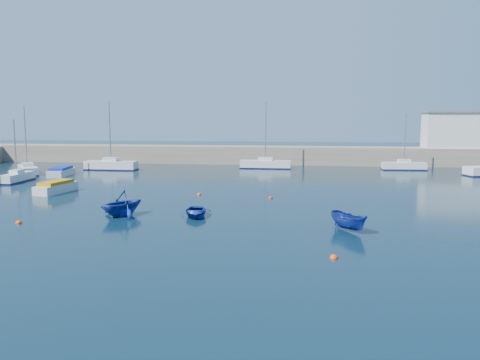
# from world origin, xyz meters

# --- Properties ---
(ground) EXTENTS (220.00, 220.00, 0.00)m
(ground) POSITION_xyz_m (0.00, 0.00, 0.00)
(ground) COLOR #0B2131
(ground) RESTS_ON ground
(back_wall) EXTENTS (96.00, 4.50, 2.60)m
(back_wall) POSITION_xyz_m (0.00, 46.00, 1.30)
(back_wall) COLOR gray
(back_wall) RESTS_ON ground
(harbor_office) EXTENTS (10.00, 4.00, 5.00)m
(harbor_office) POSITION_xyz_m (30.00, 46.00, 5.10)
(harbor_office) COLOR silver
(harbor_office) RESTS_ON back_wall
(sailboat_3) EXTENTS (1.62, 5.12, 6.78)m
(sailboat_3) POSITION_xyz_m (-23.13, 22.51, 0.53)
(sailboat_3) COLOR silver
(sailboat_3) RESTS_ON ground
(sailboat_4) EXTENTS (5.30, 6.16, 8.33)m
(sailboat_4) POSITION_xyz_m (-26.12, 29.37, 0.55)
(sailboat_4) COLOR silver
(sailboat_4) RESTS_ON ground
(sailboat_5) EXTENTS (6.91, 2.03, 9.09)m
(sailboat_5) POSITION_xyz_m (-17.66, 35.01, 0.66)
(sailboat_5) COLOR silver
(sailboat_5) RESTS_ON ground
(sailboat_6) EXTENTS (6.89, 1.96, 9.00)m
(sailboat_6) POSITION_xyz_m (2.64, 39.47, 0.60)
(sailboat_6) COLOR silver
(sailboat_6) RESTS_ON ground
(sailboat_7) EXTENTS (5.71, 1.91, 7.48)m
(sailboat_7) POSITION_xyz_m (21.08, 39.83, 0.56)
(sailboat_7) COLOR silver
(sailboat_7) RESTS_ON ground
(motorboat_1) EXTENTS (2.25, 4.72, 1.11)m
(motorboat_1) POSITION_xyz_m (-15.20, 16.17, 0.52)
(motorboat_1) COLOR silver
(motorboat_1) RESTS_ON ground
(motorboat_2) EXTENTS (2.46, 5.20, 1.03)m
(motorboat_2) POSITION_xyz_m (-21.21, 28.41, 0.48)
(motorboat_2) COLOR silver
(motorboat_2) RESTS_ON ground
(dinghy_center) EXTENTS (2.85, 3.56, 0.66)m
(dinghy_center) POSITION_xyz_m (-0.00, 7.55, 0.33)
(dinghy_center) COLOR navy
(dinghy_center) RESTS_ON ground
(dinghy_left) EXTENTS (4.37, 4.53, 1.83)m
(dinghy_left) POSITION_xyz_m (-5.26, 7.06, 0.91)
(dinghy_left) COLOR navy
(dinghy_left) RESTS_ON ground
(dinghy_right) EXTENTS (2.66, 3.08, 1.15)m
(dinghy_right) POSITION_xyz_m (10.34, 4.60, 0.58)
(dinghy_right) COLOR navy
(dinghy_right) RESTS_ON ground
(buoy_0) EXTENTS (0.41, 0.41, 0.41)m
(buoy_0) POSITION_xyz_m (-11.17, 3.93, 0.00)
(buoy_0) COLOR #FF400D
(buoy_0) RESTS_ON ground
(buoy_1) EXTENTS (0.39, 0.39, 0.39)m
(buoy_1) POSITION_xyz_m (4.82, 15.60, 0.00)
(buoy_1) COLOR red
(buoy_1) RESTS_ON ground
(buoy_3) EXTENTS (0.40, 0.40, 0.40)m
(buoy_3) POSITION_xyz_m (-1.71, 16.58, 0.00)
(buoy_3) COLOR #FF400D
(buoy_3) RESTS_ON ground
(buoy_5) EXTENTS (0.41, 0.41, 0.41)m
(buoy_5) POSITION_xyz_m (9.02, -1.32, 0.00)
(buoy_5) COLOR #FF400D
(buoy_5) RESTS_ON ground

